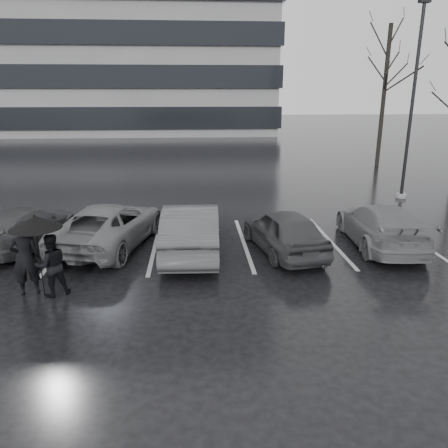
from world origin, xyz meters
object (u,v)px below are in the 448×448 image
car_west_a (191,229)px  tree_north (384,97)px  pedestrian_left (25,258)px  lamp_post (411,113)px  car_west_c (25,227)px  car_main (284,231)px  pedestrian_right (51,265)px  car_west_b (110,225)px  car_east (380,225)px

car_west_a → tree_north: size_ratio=0.53×
pedestrian_left → lamp_post: (13.33, 8.85, 2.84)m
lamp_post → car_west_c: bearing=-159.8°
lamp_post → car_west_a: bearing=-146.2°
car_main → pedestrian_left: (-6.60, -2.38, 0.24)m
car_main → pedestrian_left: 7.02m
pedestrian_right → car_west_c: bearing=-89.5°
car_west_b → tree_north: 20.81m
lamp_post → tree_north: bearing=73.8°
car_west_c → pedestrian_left: (1.27, -3.47, 0.29)m
car_west_c → tree_north: tree_north is taller
car_west_a → car_west_b: car_west_a is taller
car_main → car_west_b: 5.34m
car_west_b → pedestrian_right: size_ratio=3.17×
car_west_b → pedestrian_left: (-1.34, -3.32, 0.24)m
car_east → pedestrian_left: 10.08m
car_east → tree_north: (6.21, 15.00, 3.60)m
car_west_b → lamp_post: lamp_post is taller
car_west_b → car_west_a: bearing=176.0°
car_main → tree_north: (9.31, 15.35, 3.59)m
car_west_a → pedestrian_right: pedestrian_right is taller
car_west_a → car_west_b: (-2.52, 0.82, -0.08)m
pedestrian_right → tree_north: bearing=-157.8°
car_west_b → car_main: bearing=-176.2°
car_west_a → car_west_c: (-5.13, 0.97, -0.13)m
car_main → car_west_a: size_ratio=0.86×
lamp_post → car_west_b: bearing=-155.2°
car_west_b → pedestrian_left: pedestrian_left is taller
car_east → pedestrian_right: pedestrian_right is taller
car_east → tree_north: tree_north is taller
lamp_post → pedestrian_left: bearing=-146.4°
pedestrian_left → lamp_post: lamp_post is taller
car_west_b → pedestrian_right: pedestrian_right is taller
car_main → car_west_b: car_west_b is taller
car_west_c → car_east: (10.97, -0.74, 0.04)m
car_main → lamp_post: bearing=-147.0°
car_main → lamp_post: lamp_post is taller
car_main → tree_north: 18.31m
car_main → car_west_c: 7.94m
car_west_b → pedestrian_right: bearing=92.0°
car_west_c → car_east: size_ratio=0.94×
car_main → car_west_a: car_west_a is taller
car_west_c → car_west_b: bearing=-169.0°
car_east → pedestrian_left: size_ratio=2.48×
car_west_b → pedestrian_right: (-0.73, -3.43, 0.09)m
car_west_a → pedestrian_right: size_ratio=2.99×
car_main → pedestrian_right: size_ratio=2.56×
car_east → lamp_post: (3.63, 6.12, 3.09)m
car_main → lamp_post: (6.73, 6.47, 3.08)m
car_main → pedestrian_right: pedestrian_right is taller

